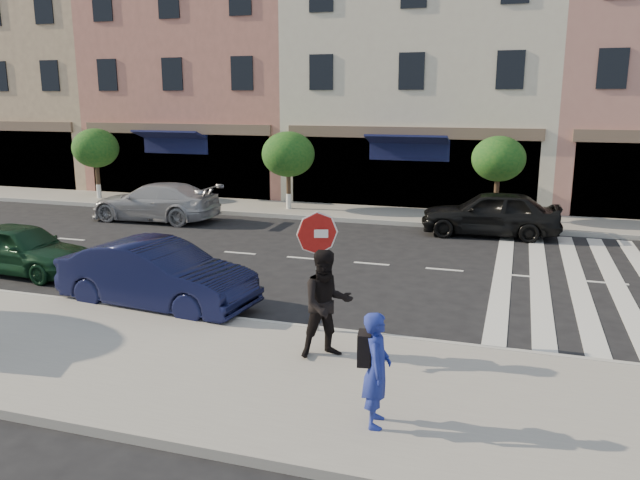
# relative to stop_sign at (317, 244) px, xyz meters

# --- Properties ---
(ground) EXTENTS (120.00, 120.00, 0.00)m
(ground) POSITION_rel_stop_sign_xyz_m (-0.26, 1.67, -1.85)
(ground) COLOR black
(ground) RESTS_ON ground
(sidewalk_near) EXTENTS (60.00, 4.50, 0.15)m
(sidewalk_near) POSITION_rel_stop_sign_xyz_m (-0.26, -2.08, -1.77)
(sidewalk_near) COLOR gray
(sidewalk_near) RESTS_ON ground
(sidewalk_far) EXTENTS (60.00, 3.00, 0.15)m
(sidewalk_far) POSITION_rel_stop_sign_xyz_m (-0.26, 12.67, -1.77)
(sidewalk_far) COLOR gray
(sidewalk_far) RESTS_ON ground
(building_west_far) EXTENTS (12.00, 9.00, 12.00)m
(building_west_far) POSITION_rel_stop_sign_xyz_m (-22.26, 18.67, 4.15)
(building_west_far) COLOR #D1B086
(building_west_far) RESTS_ON ground
(building_west_mid) EXTENTS (10.00, 9.00, 14.00)m
(building_west_mid) POSITION_rel_stop_sign_xyz_m (-11.26, 18.67, 5.15)
(building_west_mid) COLOR tan
(building_west_mid) RESTS_ON ground
(building_centre) EXTENTS (11.00, 9.00, 11.00)m
(building_centre) POSITION_rel_stop_sign_xyz_m (-0.76, 18.67, 3.65)
(building_centre) COLOR beige
(building_centre) RESTS_ON ground
(street_tree_wa) EXTENTS (2.00, 2.00, 3.05)m
(street_tree_wa) POSITION_rel_stop_sign_xyz_m (-14.26, 12.47, 0.48)
(street_tree_wa) COLOR #473323
(street_tree_wa) RESTS_ON sidewalk_far
(street_tree_wb) EXTENTS (2.10, 2.10, 3.06)m
(street_tree_wb) POSITION_rel_stop_sign_xyz_m (-5.26, 12.47, 0.46)
(street_tree_wb) COLOR #473323
(street_tree_wb) RESTS_ON sidewalk_far
(street_tree_c) EXTENTS (1.90, 1.90, 3.04)m
(street_tree_c) POSITION_rel_stop_sign_xyz_m (2.74, 12.47, 0.51)
(street_tree_c) COLOR #473323
(street_tree_c) RESTS_ON sidewalk_far
(stop_sign) EXTENTS (0.79, 0.27, 2.32)m
(stop_sign) POSITION_rel_stop_sign_xyz_m (0.00, 0.00, 0.00)
(stop_sign) COLOR gray
(stop_sign) RESTS_ON sidewalk_near
(photographer) EXTENTS (0.47, 0.64, 1.60)m
(photographer) POSITION_rel_stop_sign_xyz_m (1.83, -3.07, -0.90)
(photographer) COLOR navy
(photographer) RESTS_ON sidewalk_near
(walker) EXTENTS (1.15, 1.10, 1.88)m
(walker) POSITION_rel_stop_sign_xyz_m (0.52, -1.07, -0.76)
(walker) COLOR black
(walker) RESTS_ON sidewalk_near
(car_near_left) EXTENTS (3.99, 1.82, 1.33)m
(car_near_left) POSITION_rel_stop_sign_xyz_m (-8.76, 1.97, -1.18)
(car_near_left) COLOR black
(car_near_left) RESTS_ON ground
(car_near_mid) EXTENTS (4.59, 2.01, 1.47)m
(car_near_mid) POSITION_rel_stop_sign_xyz_m (-3.89, 0.67, -1.12)
(car_near_mid) COLOR black
(car_near_mid) RESTS_ON ground
(car_far_left) EXTENTS (4.91, 2.05, 1.42)m
(car_far_left) POSITION_rel_stop_sign_xyz_m (-9.38, 9.31, -1.14)
(car_far_left) COLOR #9A999E
(car_far_left) RESTS_ON ground
(car_far_mid) EXTENTS (4.56, 2.00, 1.53)m
(car_far_mid) POSITION_rel_stop_sign_xyz_m (2.65, 10.42, -1.08)
(car_far_mid) COLOR black
(car_far_mid) RESTS_ON ground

